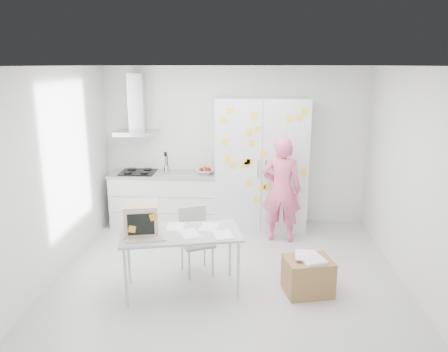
# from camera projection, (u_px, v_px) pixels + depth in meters

# --- Properties ---
(floor) EXTENTS (4.50, 4.00, 0.02)m
(floor) POSITION_uv_depth(u_px,v_px,m) (230.00, 270.00, 5.95)
(floor) COLOR silver
(floor) RESTS_ON ground
(walls) EXTENTS (4.52, 4.01, 2.70)m
(walls) POSITION_uv_depth(u_px,v_px,m) (232.00, 162.00, 6.31)
(walls) COLOR white
(walls) RESTS_ON ground
(ceiling) EXTENTS (4.50, 4.00, 0.02)m
(ceiling) POSITION_uv_depth(u_px,v_px,m) (230.00, 66.00, 5.28)
(ceiling) COLOR white
(ceiling) RESTS_ON walls
(counter_run) EXTENTS (1.84, 0.63, 1.28)m
(counter_run) POSITION_uv_depth(u_px,v_px,m) (165.00, 198.00, 7.55)
(counter_run) COLOR white
(counter_run) RESTS_ON ground
(range_hood) EXTENTS (0.70, 0.48, 1.01)m
(range_hood) POSITION_uv_depth(u_px,v_px,m) (137.00, 111.00, 7.33)
(range_hood) COLOR silver
(range_hood) RESTS_ON walls
(tall_cabinet) EXTENTS (1.50, 0.68, 2.20)m
(tall_cabinet) POSITION_uv_depth(u_px,v_px,m) (261.00, 164.00, 7.27)
(tall_cabinet) COLOR silver
(tall_cabinet) RESTS_ON ground
(person) EXTENTS (0.65, 0.47, 1.66)m
(person) POSITION_uv_depth(u_px,v_px,m) (281.00, 190.00, 6.77)
(person) COLOR #EA5B86
(person) RESTS_ON ground
(desk) EXTENTS (1.54, 0.99, 1.13)m
(desk) POSITION_uv_depth(u_px,v_px,m) (156.00, 225.00, 5.19)
(desk) COLOR #ADB5B8
(desk) RESTS_ON ground
(chair) EXTENTS (0.53, 0.53, 0.88)m
(chair) POSITION_uv_depth(u_px,v_px,m) (195.00, 236.00, 5.80)
(chair) COLOR #AEAEAB
(chair) RESTS_ON ground
(cardboard_box) EXTENTS (0.63, 0.55, 0.48)m
(cardboard_box) POSITION_uv_depth(u_px,v_px,m) (308.00, 275.00, 5.30)
(cardboard_box) COLOR #9C7343
(cardboard_box) RESTS_ON ground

